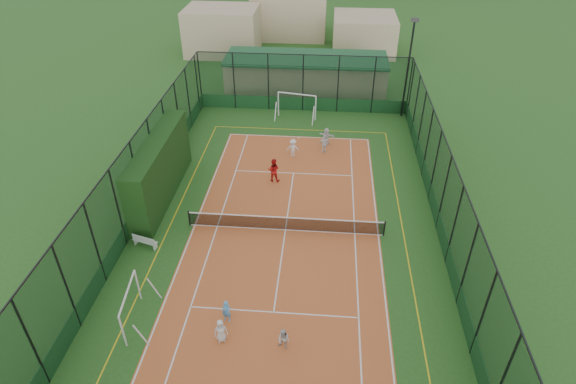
# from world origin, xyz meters

# --- Properties ---
(ground) EXTENTS (300.00, 300.00, 0.00)m
(ground) POSITION_xyz_m (0.00, 0.00, 0.00)
(ground) COLOR #22571E
(ground) RESTS_ON ground
(court_slab) EXTENTS (11.17, 23.97, 0.01)m
(court_slab) POSITION_xyz_m (0.00, 0.00, 0.01)
(court_slab) COLOR #C7572C
(court_slab) RESTS_ON ground
(tennis_net) EXTENTS (11.67, 0.12, 1.06)m
(tennis_net) POSITION_xyz_m (0.00, 0.00, 0.53)
(tennis_net) COLOR black
(tennis_net) RESTS_ON ground
(perimeter_fence) EXTENTS (18.12, 34.12, 5.00)m
(perimeter_fence) POSITION_xyz_m (0.00, 0.00, 2.50)
(perimeter_fence) COLOR black
(perimeter_fence) RESTS_ON ground
(floodlight_ne) EXTENTS (0.60, 0.26, 8.25)m
(floodlight_ne) POSITION_xyz_m (8.60, 16.60, 4.12)
(floodlight_ne) COLOR black
(floodlight_ne) RESTS_ON ground
(clubhouse) EXTENTS (15.20, 7.20, 3.15)m
(clubhouse) POSITION_xyz_m (0.00, 22.00, 1.57)
(clubhouse) COLOR tan
(clubhouse) RESTS_ON ground
(hedge_left) EXTENTS (1.37, 9.13, 4.00)m
(hedge_left) POSITION_xyz_m (-8.30, 3.00, 2.00)
(hedge_left) COLOR black
(hedge_left) RESTS_ON ground
(white_bench) EXTENTS (1.55, 0.83, 0.84)m
(white_bench) POSITION_xyz_m (-7.80, -2.14, 0.42)
(white_bench) COLOR white
(white_bench) RESTS_ON ground
(futsal_goal_near) EXTENTS (3.04, 1.18, 1.91)m
(futsal_goal_near) POSITION_xyz_m (-6.58, -7.48, 0.96)
(futsal_goal_near) COLOR white
(futsal_goal_near) RESTS_ON ground
(futsal_goal_far) EXTENTS (3.49, 1.58, 2.17)m
(futsal_goal_far) POSITION_xyz_m (-0.41, 15.40, 1.09)
(futsal_goal_far) COLOR white
(futsal_goal_far) RESTS_ON ground
(child_near_left) EXTENTS (0.71, 0.57, 1.26)m
(child_near_left) POSITION_xyz_m (-2.19, -8.24, 0.64)
(child_near_left) COLOR silver
(child_near_left) RESTS_ON court_slab
(child_near_mid) EXTENTS (0.47, 0.34, 1.22)m
(child_near_mid) POSITION_xyz_m (-2.15, -7.07, 0.62)
(child_near_mid) COLOR #51A1E6
(child_near_mid) RESTS_ON court_slab
(child_near_right) EXTENTS (0.70, 0.65, 1.14)m
(child_near_right) POSITION_xyz_m (0.68, -8.42, 0.58)
(child_near_right) COLOR silver
(child_near_right) RESTS_ON court_slab
(child_far_left) EXTENTS (0.91, 0.53, 1.40)m
(child_far_left) POSITION_xyz_m (-0.22, 8.80, 0.71)
(child_far_left) COLOR silver
(child_far_left) RESTS_ON court_slab
(child_far_right) EXTENTS (0.91, 0.51, 1.46)m
(child_far_right) POSITION_xyz_m (2.08, 9.54, 0.74)
(child_far_right) COLOR silver
(child_far_right) RESTS_ON court_slab
(child_far_back) EXTENTS (1.32, 0.77, 1.36)m
(child_far_back) POSITION_xyz_m (2.20, 10.90, 0.69)
(child_far_back) COLOR silver
(child_far_back) RESTS_ON court_slab
(coach) EXTENTS (0.86, 0.69, 1.68)m
(coach) POSITION_xyz_m (-1.29, 5.35, 0.85)
(coach) COLOR #B21313
(coach) RESTS_ON court_slab
(tennis_balls) EXTENTS (3.71, 0.72, 0.07)m
(tennis_balls) POSITION_xyz_m (-0.46, 1.86, 0.04)
(tennis_balls) COLOR #CCE033
(tennis_balls) RESTS_ON court_slab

